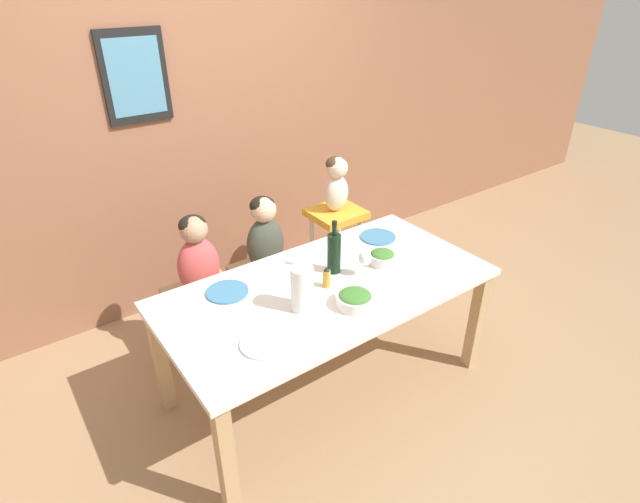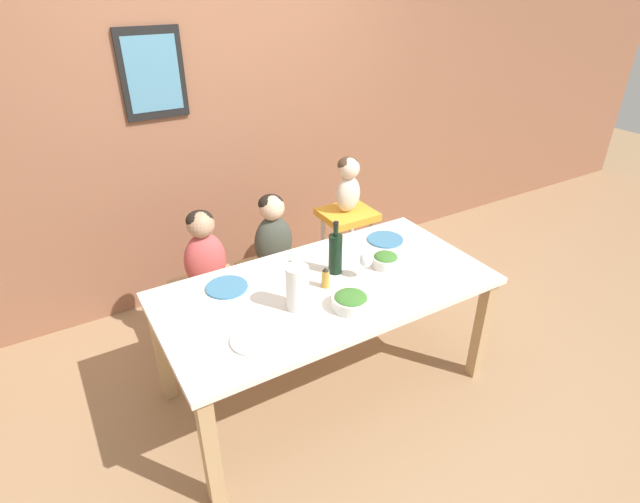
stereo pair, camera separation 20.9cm
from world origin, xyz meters
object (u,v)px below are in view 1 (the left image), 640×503
at_px(person_child_center, 265,233).
at_px(dinner_plate_front_left, 264,344).
at_px(salad_bowl_large, 355,299).
at_px(dinner_plate_back_right, 378,237).
at_px(salad_bowl_small, 382,257).
at_px(chair_far_left, 204,301).
at_px(chair_far_center, 267,277).
at_px(wine_glass_near, 365,259).
at_px(paper_towel_roll, 302,289).
at_px(person_child_left, 197,255).
at_px(wine_bottle, 334,252).
at_px(dinner_plate_back_left, 227,292).
at_px(chair_right_highchair, 336,230).
at_px(person_baby_right, 337,180).

relative_size(person_child_center, dinner_plate_front_left, 2.31).
bearing_deg(salad_bowl_large, person_child_center, 88.17).
bearing_deg(dinner_plate_back_right, person_child_center, 139.81).
xyz_separation_m(person_child_center, salad_bowl_small, (0.37, -0.73, 0.04)).
relative_size(chair_far_left, chair_far_center, 1.00).
bearing_deg(dinner_plate_back_right, wine_glass_near, -141.20).
bearing_deg(dinner_plate_back_right, paper_towel_roll, -156.99).
xyz_separation_m(person_child_left, wine_glass_near, (0.67, -0.77, 0.11)).
distance_m(salad_bowl_large, dinner_plate_back_right, 0.77).
bearing_deg(paper_towel_roll, salad_bowl_small, 9.04).
distance_m(wine_bottle, salad_bowl_small, 0.31).
relative_size(paper_towel_roll, salad_bowl_small, 1.49).
height_order(wine_bottle, dinner_plate_back_right, wine_bottle).
bearing_deg(person_child_center, wine_bottle, -82.43).
relative_size(wine_bottle, dinner_plate_back_left, 1.40).
bearing_deg(paper_towel_roll, chair_far_center, 72.36).
xyz_separation_m(paper_towel_roll, wine_glass_near, (0.46, 0.06, -0.01)).
xyz_separation_m(chair_far_left, salad_bowl_small, (0.84, -0.73, 0.38)).
distance_m(person_child_left, dinner_plate_back_right, 1.14).
bearing_deg(dinner_plate_back_left, person_child_center, 42.97).
height_order(salad_bowl_small, dinner_plate_back_right, salad_bowl_small).
distance_m(chair_far_center, person_child_left, 0.58).
distance_m(chair_far_center, dinner_plate_back_right, 0.81).
xyz_separation_m(chair_far_left, salad_bowl_large, (0.44, -0.96, 0.38)).
xyz_separation_m(chair_right_highchair, dinner_plate_back_left, (-1.10, -0.47, 0.16)).
height_order(salad_bowl_large, dinner_plate_back_left, salad_bowl_large).
distance_m(salad_bowl_large, dinner_plate_front_left, 0.53).
bearing_deg(salad_bowl_small, dinner_plate_back_right, 52.30).
height_order(chair_far_left, wine_glass_near, wine_glass_near).
bearing_deg(person_child_left, chair_far_center, -0.15).
bearing_deg(chair_far_left, salad_bowl_small, -40.69).
xyz_separation_m(chair_far_center, salad_bowl_small, (0.37, -0.73, 0.38)).
distance_m(chair_right_highchair, dinner_plate_front_left, 1.51).
bearing_deg(person_child_left, wine_bottle, -48.70).
xyz_separation_m(wine_bottle, dinner_plate_back_right, (0.48, 0.16, -0.12)).
bearing_deg(person_child_left, person_child_center, 0.00).
bearing_deg(person_child_center, wine_glass_near, -75.68).
bearing_deg(wine_glass_near, chair_far_left, 131.04).
distance_m(chair_far_left, paper_towel_roll, 0.97).
relative_size(person_child_center, salad_bowl_small, 3.25).
relative_size(chair_far_center, person_child_left, 0.88).
distance_m(chair_far_center, dinner_plate_back_left, 0.78).
bearing_deg(dinner_plate_back_left, dinner_plate_front_left, -96.42).
bearing_deg(salad_bowl_small, chair_far_left, 139.31).
distance_m(person_child_center, dinner_plate_back_left, 0.70).
bearing_deg(paper_towel_roll, chair_far_left, 104.30).
distance_m(chair_far_center, person_child_center, 0.34).
relative_size(person_child_left, person_baby_right, 1.32).
bearing_deg(person_baby_right, wine_bottle, -128.50).
relative_size(person_child_center, dinner_plate_back_left, 2.31).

